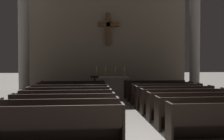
# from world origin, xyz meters

# --- Properties ---
(pew_left_row_1) EXTENTS (3.19, 0.50, 0.95)m
(pew_left_row_1) POSITION_xyz_m (-2.13, -0.04, 0.48)
(pew_left_row_1) COLOR black
(pew_left_row_1) RESTS_ON ground
(pew_left_row_2) EXTENTS (3.19, 0.50, 0.95)m
(pew_left_row_2) POSITION_xyz_m (-2.13, 1.02, 0.48)
(pew_left_row_2) COLOR black
(pew_left_row_2) RESTS_ON ground
(pew_left_row_3) EXTENTS (3.19, 0.50, 0.95)m
(pew_left_row_3) POSITION_xyz_m (-2.13, 2.08, 0.48)
(pew_left_row_3) COLOR black
(pew_left_row_3) RESTS_ON ground
(pew_left_row_4) EXTENTS (3.19, 0.50, 0.95)m
(pew_left_row_4) POSITION_xyz_m (-2.13, 3.14, 0.48)
(pew_left_row_4) COLOR black
(pew_left_row_4) RESTS_ON ground
(pew_left_row_5) EXTENTS (3.19, 0.50, 0.95)m
(pew_left_row_5) POSITION_xyz_m (-2.13, 4.20, 0.48)
(pew_left_row_5) COLOR black
(pew_left_row_5) RESTS_ON ground
(pew_left_row_6) EXTENTS (3.19, 0.50, 0.95)m
(pew_left_row_6) POSITION_xyz_m (-2.13, 5.26, 0.48)
(pew_left_row_6) COLOR black
(pew_left_row_6) RESTS_ON ground
(pew_left_row_7) EXTENTS (3.19, 0.50, 0.95)m
(pew_left_row_7) POSITION_xyz_m (-2.13, 6.32, 0.48)
(pew_left_row_7) COLOR black
(pew_left_row_7) RESTS_ON ground
(pew_left_row_8) EXTENTS (3.19, 0.50, 0.95)m
(pew_left_row_8) POSITION_xyz_m (-2.13, 7.38, 0.48)
(pew_left_row_8) COLOR black
(pew_left_row_8) RESTS_ON ground
(pew_right_row_2) EXTENTS (3.19, 0.50, 0.95)m
(pew_right_row_2) POSITION_xyz_m (2.13, 1.02, 0.48)
(pew_right_row_2) COLOR black
(pew_right_row_2) RESTS_ON ground
(pew_right_row_3) EXTENTS (3.19, 0.50, 0.95)m
(pew_right_row_3) POSITION_xyz_m (2.13, 2.08, 0.48)
(pew_right_row_3) COLOR black
(pew_right_row_3) RESTS_ON ground
(pew_right_row_4) EXTENTS (3.19, 0.50, 0.95)m
(pew_right_row_4) POSITION_xyz_m (2.13, 3.14, 0.48)
(pew_right_row_4) COLOR black
(pew_right_row_4) RESTS_ON ground
(pew_right_row_5) EXTENTS (3.19, 0.50, 0.95)m
(pew_right_row_5) POSITION_xyz_m (2.13, 4.20, 0.48)
(pew_right_row_5) COLOR black
(pew_right_row_5) RESTS_ON ground
(pew_right_row_6) EXTENTS (3.19, 0.50, 0.95)m
(pew_right_row_6) POSITION_xyz_m (2.13, 5.26, 0.48)
(pew_right_row_6) COLOR black
(pew_right_row_6) RESTS_ON ground
(pew_right_row_7) EXTENTS (3.19, 0.50, 0.95)m
(pew_right_row_7) POSITION_xyz_m (2.13, 6.32, 0.48)
(pew_right_row_7) COLOR black
(pew_right_row_7) RESTS_ON ground
(pew_right_row_8) EXTENTS (3.19, 0.50, 0.95)m
(pew_right_row_8) POSITION_xyz_m (2.13, 7.38, 0.48)
(pew_right_row_8) COLOR black
(pew_right_row_8) RESTS_ON ground
(column_left_second) EXTENTS (0.87, 0.87, 7.06)m
(column_left_second) POSITION_xyz_m (-4.89, 8.72, 3.44)
(column_left_second) COLOR #ADA89E
(column_left_second) RESTS_ON ground
(column_right_second) EXTENTS (0.87, 0.87, 7.06)m
(column_right_second) POSITION_xyz_m (4.89, 8.72, 3.44)
(column_right_second) COLOR #ADA89E
(column_right_second) RESTS_ON ground
(altar) EXTENTS (2.20, 0.90, 1.01)m
(altar) POSITION_xyz_m (0.00, 9.63, 0.53)
(altar) COLOR #A8A399
(altar) RESTS_ON ground
(candlestick_outer_left) EXTENTS (0.16, 0.16, 0.62)m
(candlestick_outer_left) POSITION_xyz_m (-0.85, 9.63, 1.20)
(candlestick_outer_left) COLOR #B79338
(candlestick_outer_left) RESTS_ON altar
(candlestick_inner_left) EXTENTS (0.16, 0.16, 0.62)m
(candlestick_inner_left) POSITION_xyz_m (-0.30, 9.63, 1.20)
(candlestick_inner_left) COLOR #B79338
(candlestick_inner_left) RESTS_ON altar
(candlestick_inner_right) EXTENTS (0.16, 0.16, 0.62)m
(candlestick_inner_right) POSITION_xyz_m (0.30, 9.63, 1.20)
(candlestick_inner_right) COLOR #B79338
(candlestick_inner_right) RESTS_ON altar
(candlestick_outer_right) EXTENTS (0.16, 0.16, 0.62)m
(candlestick_outer_right) POSITION_xyz_m (0.85, 9.63, 1.20)
(candlestick_outer_right) COLOR #B79338
(candlestick_outer_right) RESTS_ON altar
(apse_with_cross) EXTENTS (10.71, 0.51, 7.45)m
(apse_with_cross) POSITION_xyz_m (0.00, 11.62, 3.73)
(apse_with_cross) COLOR gray
(apse_with_cross) RESTS_ON ground
(lectern) EXTENTS (0.44, 0.36, 1.15)m
(lectern) POSITION_xyz_m (-0.99, 8.43, 0.55)
(lectern) COLOR black
(lectern) RESTS_ON ground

